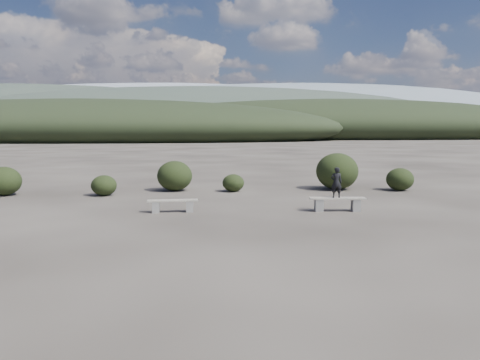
{
  "coord_description": "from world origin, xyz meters",
  "views": [
    {
      "loc": [
        -0.3,
        -10.73,
        2.69
      ],
      "look_at": [
        0.76,
        3.5,
        1.1
      ],
      "focal_mm": 35.0,
      "sensor_mm": 36.0,
      "label": 1
    }
  ],
  "objects": [
    {
      "name": "shrub_d",
      "position": [
        5.47,
        9.3,
        0.8
      ],
      "size": [
        1.83,
        1.83,
        1.6
      ],
      "primitive_type": "ellipsoid",
      "color": "black",
      "rests_on": "ground"
    },
    {
      "name": "shrub_b",
      "position": [
        -1.61,
        9.4,
        0.64
      ],
      "size": [
        1.5,
        1.5,
        1.29
      ],
      "primitive_type": "ellipsoid",
      "color": "black",
      "rests_on": "ground"
    },
    {
      "name": "bench_left",
      "position": [
        -1.35,
        4.18,
        0.24
      ],
      "size": [
        1.63,
        0.43,
        0.4
      ],
      "rotation": [
        0.0,
        0.0,
        0.06
      ],
      "color": "slate",
      "rests_on": "ground"
    },
    {
      "name": "shrub_f",
      "position": [
        -8.35,
        8.46,
        0.58
      ],
      "size": [
        1.37,
        1.37,
        1.16
      ],
      "primitive_type": "ellipsoid",
      "color": "black",
      "rests_on": "ground"
    },
    {
      "name": "seated_person",
      "position": [
        3.92,
        3.95,
        0.94
      ],
      "size": [
        0.38,
        0.27,
        0.99
      ],
      "primitive_type": "imported",
      "rotation": [
        0.0,
        0.0,
        3.05
      ],
      "color": "black",
      "rests_on": "bench_right"
    },
    {
      "name": "shrub_c",
      "position": [
        0.88,
        8.94,
        0.37
      ],
      "size": [
        0.93,
        0.93,
        0.74
      ],
      "primitive_type": "ellipsoid",
      "color": "black",
      "rests_on": "ground"
    },
    {
      "name": "mountain_ridges",
      "position": [
        -7.48,
        339.06,
        10.84
      ],
      "size": [
        500.0,
        400.0,
        56.0
      ],
      "color": "black",
      "rests_on": "ground"
    },
    {
      "name": "shrub_e",
      "position": [
        8.09,
        8.74,
        0.49
      ],
      "size": [
        1.17,
        1.17,
        0.98
      ],
      "primitive_type": "ellipsoid",
      "color": "black",
      "rests_on": "ground"
    },
    {
      "name": "shrub_a",
      "position": [
        -4.34,
        8.12,
        0.41
      ],
      "size": [
        1.0,
        1.0,
        0.82
      ],
      "primitive_type": "ellipsoid",
      "color": "black",
      "rests_on": "ground"
    },
    {
      "name": "ground",
      "position": [
        0.0,
        0.0,
        0.0
      ],
      "size": [
        1200.0,
        1200.0,
        0.0
      ],
      "primitive_type": "plane",
      "color": "#292420",
      "rests_on": "ground"
    },
    {
      "name": "bench_right",
      "position": [
        3.96,
        3.95,
        0.27
      ],
      "size": [
        1.82,
        0.51,
        0.45
      ],
      "rotation": [
        0.0,
        0.0,
        -0.07
      ],
      "color": "slate",
      "rests_on": "ground"
    }
  ]
}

